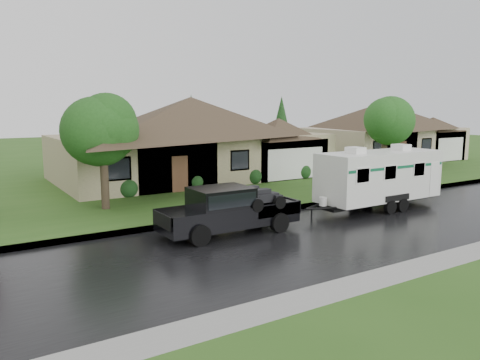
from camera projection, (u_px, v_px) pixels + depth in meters
ground at (293, 223)px, 20.51m from camera, size 140.00×140.00×0.00m
road at (324, 233)px, 18.84m from camera, size 140.00×8.00×0.01m
curb at (264, 212)px, 22.38m from camera, size 140.00×0.50×0.15m
lawn at (160, 178)px, 33.04m from camera, size 140.00×26.00×0.15m
house_main at (196, 128)px, 32.73m from camera, size 19.44×10.80×6.90m
house_neighbor at (384, 126)px, 43.72m from camera, size 15.12×9.72×6.45m
tree_left_green at (102, 130)px, 22.18m from camera, size 3.34×3.34×5.52m
tree_right_green at (385, 121)px, 32.48m from camera, size 3.44×3.44×5.69m
shrub_row at (225, 178)px, 29.24m from camera, size 13.60×1.00×1.00m
pickup_truck at (227, 209)px, 18.68m from camera, size 5.74×2.18×1.91m
travel_trailer at (379, 175)px, 23.22m from camera, size 7.08×2.49×3.18m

